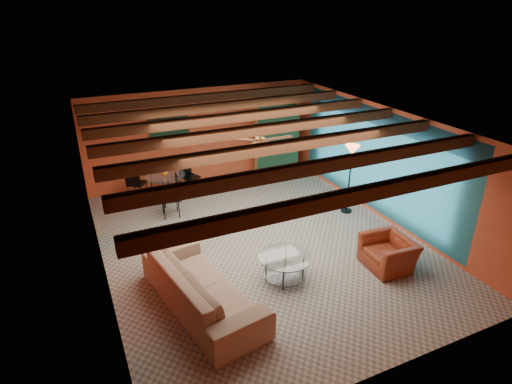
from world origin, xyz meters
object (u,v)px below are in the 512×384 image
armchair (388,253)px  dining_table (166,183)px  floor_lamp (349,179)px  potted_plant (274,96)px  armoire (274,139)px  sofa (202,286)px  coffee_table (285,268)px  vase (163,160)px

armchair → dining_table: size_ratio=0.47×
dining_table → floor_lamp: 4.70m
potted_plant → armoire: bearing=0.0°
dining_table → floor_lamp: floor_lamp is taller
sofa → dining_table: dining_table is taller
armchair → potted_plant: bearing=-179.1°
sofa → dining_table: bearing=-15.7°
sofa → floor_lamp: size_ratio=1.59×
armchair → coffee_table: (-2.08, 0.49, -0.06)m
coffee_table → dining_table: (-1.22, 4.29, 0.29)m
potted_plant → armchair: bearing=-92.6°
armchair → coffee_table: bearing=-99.8°
sofa → dining_table: (0.46, 4.39, 0.13)m
sofa → armchair: sofa is taller
dining_table → armoire: bearing=12.8°
sofa → coffee_table: size_ratio=2.82×
vase → sofa: bearing=-96.0°
armchair → vase: 5.88m
armoire → floor_lamp: (0.45, -3.24, -0.16)m
armchair → armoire: bearing=-179.1°
coffee_table → floor_lamp: floor_lamp is taller
dining_table → vase: (0.00, 0.00, 0.64)m
potted_plant → floor_lamp: bearing=-82.1°
armchair → floor_lamp: floor_lamp is taller
floor_lamp → potted_plant: potted_plant is taller
armchair → armoire: size_ratio=0.47×
armchair → floor_lamp: bearing=166.8°
dining_table → armoire: size_ratio=1.00×
armchair → dining_table: (-3.30, 4.79, 0.22)m
armchair → potted_plant: potted_plant is taller
vase → dining_table: bearing=0.0°
coffee_table → potted_plant: size_ratio=1.92×
coffee_table → vase: bearing=105.8°
armoire → coffee_table: bearing=-92.8°
coffee_table → dining_table: bearing=105.8°
floor_lamp → armoire: bearing=97.9°
floor_lamp → vase: bearing=148.7°
coffee_table → floor_lamp: 3.41m
dining_table → vase: bearing=0.0°
armoire → floor_lamp: 3.28m
sofa → vase: size_ratio=14.82×
armchair → potted_plant: (0.26, 5.60, 2.03)m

